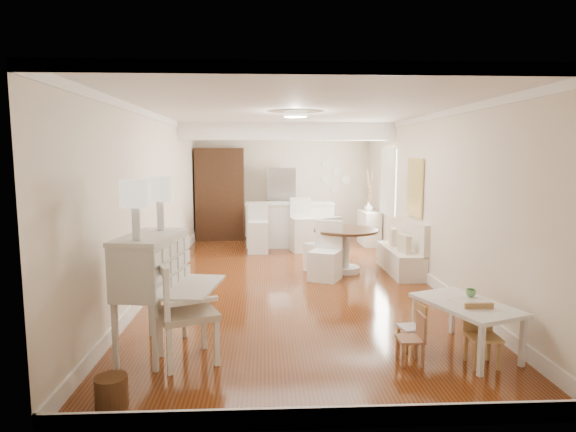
{
  "coord_description": "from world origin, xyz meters",
  "views": [
    {
      "loc": [
        -0.48,
        -8.0,
        2.13
      ],
      "look_at": [
        -0.08,
        0.3,
        1.08
      ],
      "focal_mm": 30.0,
      "sensor_mm": 36.0,
      "label": 1
    }
  ],
  "objects": [
    {
      "name": "room",
      "position": [
        0.04,
        0.32,
        1.98
      ],
      "size": [
        9.0,
        9.04,
        2.82
      ],
      "color": "brown",
      "rests_on": "ground"
    },
    {
      "name": "secretary_bureau",
      "position": [
        -1.7,
        -2.92,
        0.65
      ],
      "size": [
        1.16,
        1.18,
        1.3
      ],
      "primitive_type": "cube",
      "rotation": [
        0.0,
        0.0,
        -0.16
      ],
      "color": "silver",
      "rests_on": "ground"
    },
    {
      "name": "gustavian_armchair",
      "position": [
        -1.29,
        -3.17,
        0.53
      ],
      "size": [
        0.8,
        0.8,
        1.06
      ],
      "primitive_type": "cube",
      "rotation": [
        0.0,
        0.0,
        1.97
      ],
      "color": "white",
      "rests_on": "ground"
    },
    {
      "name": "wicker_basket",
      "position": [
        -1.79,
        -4.09,
        0.14
      ],
      "size": [
        0.3,
        0.3,
        0.27
      ],
      "primitive_type": "cylinder",
      "rotation": [
        0.0,
        0.0,
        0.11
      ],
      "color": "#54341A",
      "rests_on": "ground"
    },
    {
      "name": "kids_table",
      "position": [
        1.68,
        -3.1,
        0.28
      ],
      "size": [
        1.02,
        1.28,
        0.56
      ],
      "primitive_type": "cube",
      "rotation": [
        0.0,
        0.0,
        0.36
      ],
      "color": "silver",
      "rests_on": "ground"
    },
    {
      "name": "kids_chair_a",
      "position": [
        1.0,
        -3.34,
        0.27
      ],
      "size": [
        0.26,
        0.26,
        0.53
      ],
      "primitive_type": "cube",
      "rotation": [
        0.0,
        0.0,
        -1.56
      ],
      "color": "#976445",
      "rests_on": "ground"
    },
    {
      "name": "kids_chair_b",
      "position": [
        1.12,
        -2.99,
        0.26
      ],
      "size": [
        0.29,
        0.29,
        0.52
      ],
      "primitive_type": "cube",
      "rotation": [
        0.0,
        0.0,
        -1.38
      ],
      "color": "tan",
      "rests_on": "ground"
    },
    {
      "name": "kids_chair_c",
      "position": [
        1.72,
        -3.43,
        0.31
      ],
      "size": [
        0.31,
        0.31,
        0.63
      ],
      "primitive_type": "cube",
      "rotation": [
        0.0,
        0.0,
        -0.01
      ],
      "color": "tan",
      "rests_on": "ground"
    },
    {
      "name": "banquette",
      "position": [
        1.99,
        0.5,
        0.49
      ],
      "size": [
        0.52,
        1.6,
        0.98
      ],
      "primitive_type": "cube",
      "color": "silver",
      "rests_on": "ground"
    },
    {
      "name": "dining_table",
      "position": [
        0.99,
        0.55,
        0.4
      ],
      "size": [
        1.23,
        1.23,
        0.8
      ],
      "primitive_type": "cylinder",
      "rotation": [
        0.0,
        0.0,
        0.05
      ],
      "color": "#452916",
      "rests_on": "ground"
    },
    {
      "name": "slip_chair_near",
      "position": [
        0.55,
        0.03,
        0.5
      ],
      "size": [
        0.64,
        0.65,
        1.0
      ],
      "primitive_type": "cube",
      "rotation": [
        0.0,
        0.0,
        -0.44
      ],
      "color": "white",
      "rests_on": "ground"
    },
    {
      "name": "slip_chair_far",
      "position": [
        0.57,
        0.63,
        0.51
      ],
      "size": [
        0.69,
        0.69,
        1.03
      ],
      "primitive_type": "cube",
      "rotation": [
        0.0,
        0.0,
        -2.56
      ],
      "color": "white",
      "rests_on": "ground"
    },
    {
      "name": "breakfast_counter",
      "position": [
        0.1,
        3.1,
        0.52
      ],
      "size": [
        2.05,
        0.65,
        1.03
      ],
      "primitive_type": "cube",
      "color": "white",
      "rests_on": "ground"
    },
    {
      "name": "bar_stool_left",
      "position": [
        -0.63,
        2.38,
        0.55
      ],
      "size": [
        0.44,
        0.44,
        1.1
      ],
      "primitive_type": "cube",
      "rotation": [
        0.0,
        0.0,
        -0.01
      ],
      "color": "silver",
      "rests_on": "ground"
    },
    {
      "name": "bar_stool_right",
      "position": [
        0.35,
        2.47,
        0.6
      ],
      "size": [
        0.56,
        0.56,
        1.2
      ],
      "primitive_type": "cube",
      "rotation": [
        0.0,
        0.0,
        0.19
      ],
      "color": "silver",
      "rests_on": "ground"
    },
    {
      "name": "pantry_cabinet",
      "position": [
        -1.6,
        4.18,
        1.15
      ],
      "size": [
        1.2,
        0.6,
        2.3
      ],
      "primitive_type": "cube",
      "color": "#381E11",
      "rests_on": "ground"
    },
    {
      "name": "fridge",
      "position": [
        0.3,
        4.15,
        0.9
      ],
      "size": [
        0.75,
        0.65,
        1.8
      ],
      "primitive_type": "imported",
      "color": "silver",
      "rests_on": "ground"
    },
    {
      "name": "sideboard",
      "position": [
        2.0,
        3.2,
        0.4
      ],
      "size": [
        0.42,
        0.86,
        0.8
      ],
      "primitive_type": "cube",
      "rotation": [
        0.0,
        0.0,
        0.06
      ],
      "color": "silver",
      "rests_on": "ground"
    },
    {
      "name": "pencil_cup",
      "position": [
        1.82,
        -2.88,
        0.6
      ],
      "size": [
        0.14,
        0.14,
        0.09
      ],
      "primitive_type": "imported",
      "rotation": [
        0.0,
        0.0,
        0.37
      ],
      "color": "#64AA63",
      "rests_on": "kids_table"
    },
    {
      "name": "branch_vase",
      "position": [
        1.98,
        3.25,
        0.91
      ],
      "size": [
        0.24,
        0.24,
        0.21
      ],
      "primitive_type": "imported",
      "rotation": [
        0.0,
        0.0,
        -0.17
      ],
      "color": "white",
      "rests_on": "sideboard"
    }
  ]
}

